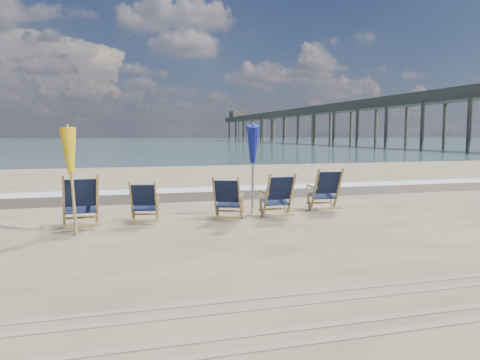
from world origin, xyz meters
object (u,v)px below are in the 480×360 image
at_px(beach_chair_1, 156,202).
at_px(beach_chair_4, 339,190).
at_px(fishing_pier, 327,120).
at_px(beach_chair_0, 97,201).
at_px(umbrella_yellow, 71,156).
at_px(umbrella_blue, 253,146).
at_px(beach_chair_3, 292,195).
at_px(beach_chair_2, 240,199).

xyz_separation_m(beach_chair_1, beach_chair_4, (4.34, 0.32, 0.08)).
xyz_separation_m(beach_chair_1, fishing_pier, (39.69, 71.41, 4.20)).
bearing_deg(beach_chair_1, beach_chair_4, -163.56).
height_order(beach_chair_0, umbrella_yellow, umbrella_yellow).
bearing_deg(umbrella_blue, beach_chair_1, -170.18).
bearing_deg(beach_chair_3, fishing_pier, -117.49).
bearing_deg(beach_chair_3, beach_chair_2, -0.66).
xyz_separation_m(beach_chair_3, umbrella_yellow, (-4.50, -0.34, 0.93)).
height_order(beach_chair_4, umbrella_blue, umbrella_blue).
bearing_deg(umbrella_blue, fishing_pier, 62.18).
bearing_deg(fishing_pier, beach_chair_1, -119.07).
bearing_deg(beach_chair_4, beach_chair_3, 23.09).
distance_m(beach_chair_0, umbrella_blue, 3.57).
bearing_deg(fishing_pier, umbrella_yellow, -119.83).
bearing_deg(beach_chair_3, beach_chair_0, -0.29).
distance_m(umbrella_yellow, umbrella_blue, 3.91).
bearing_deg(fishing_pier, umbrella_blue, -117.82).
height_order(beach_chair_2, umbrella_blue, umbrella_blue).
distance_m(beach_chair_3, umbrella_yellow, 4.61).
relative_size(beach_chair_1, beach_chair_3, 0.88).
relative_size(umbrella_blue, fishing_pier, 0.01).
bearing_deg(fishing_pier, beach_chair_0, -119.70).
bearing_deg(beach_chair_3, umbrella_blue, -40.36).
height_order(beach_chair_1, fishing_pier, fishing_pier).
bearing_deg(beach_chair_4, beach_chair_1, 6.82).
bearing_deg(beach_chair_1, beach_chair_3, -171.93).
height_order(beach_chair_1, beach_chair_4, beach_chair_4).
bearing_deg(beach_chair_1, beach_chair_0, 22.73).
distance_m(beach_chair_3, umbrella_blue, 1.41).
distance_m(umbrella_yellow, fishing_pier, 83.02).
bearing_deg(beach_chair_4, fishing_pier, -113.82).
bearing_deg(beach_chair_3, beach_chair_1, -4.48).
relative_size(beach_chair_3, umbrella_blue, 0.49).
bearing_deg(beach_chair_2, umbrella_blue, -104.02).
xyz_separation_m(beach_chair_1, beach_chair_2, (1.73, -0.21, 0.03)).
xyz_separation_m(umbrella_blue, fishing_pier, (37.48, 71.02, 3.08)).
height_order(beach_chair_3, umbrella_blue, umbrella_blue).
bearing_deg(beach_chair_2, beach_chair_0, 25.15).
bearing_deg(beach_chair_0, beach_chair_2, 174.75).
bearing_deg(umbrella_yellow, beach_chair_2, 6.05).
relative_size(beach_chair_1, beach_chair_4, 0.85).
relative_size(beach_chair_4, umbrella_yellow, 0.54).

